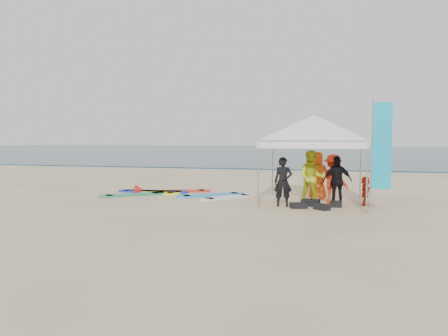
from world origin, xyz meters
TOP-DOWN VIEW (x-y plane):
  - ground at (0.00, 0.00)m, footprint 120.00×120.00m
  - ocean at (0.00, 60.00)m, footprint 160.00×84.00m
  - shoreline_foam at (0.00, 18.20)m, footprint 160.00×1.20m
  - person_black_a at (3.16, 2.25)m, footprint 0.64×0.46m
  - person_yellow at (4.06, 2.73)m, footprint 0.94×0.76m
  - person_orange_a at (4.73, 3.09)m, footprint 1.26×1.09m
  - person_black_b at (4.88, 2.79)m, footprint 1.04×0.66m
  - person_orange_b at (4.18, 4.15)m, footprint 0.92×0.67m
  - person_seated at (5.79, 3.18)m, footprint 0.41×0.92m
  - canopy_tent at (4.09, 3.06)m, footprint 4.57×4.57m
  - feather_flag at (6.06, 1.35)m, footprint 0.57×0.04m
  - marker_pennant at (-1.61, 1.58)m, footprint 0.28×0.28m
  - gear_pile at (4.14, 2.26)m, footprint 1.65×1.18m
  - surfboard_spread at (-1.35, 4.24)m, footprint 5.52×2.95m

SIDE VIEW (x-z plane):
  - ground at x=0.00m, z-range 0.00..0.00m
  - shoreline_foam at x=0.00m, z-range 0.00..0.01m
  - surfboard_spread at x=-1.35m, z-range 0.00..0.07m
  - ocean at x=0.00m, z-range 0.00..0.08m
  - gear_pile at x=4.14m, z-range -0.01..0.21m
  - person_seated at x=5.79m, z-range 0.00..0.96m
  - marker_pennant at x=-1.61m, z-range 0.18..0.81m
  - person_black_a at x=3.16m, z-range 0.00..1.61m
  - person_black_b at x=4.88m, z-range 0.00..1.65m
  - person_orange_a at x=4.73m, z-range 0.00..1.68m
  - person_orange_b at x=4.18m, z-range 0.00..1.74m
  - person_yellow at x=4.06m, z-range 0.00..1.82m
  - feather_flag at x=6.06m, z-range 0.29..3.65m
  - canopy_tent at x=4.09m, z-range 1.28..4.72m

